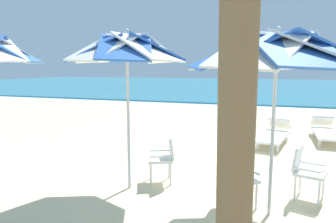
# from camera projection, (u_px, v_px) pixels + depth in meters

# --- Properties ---
(ground_plane) EXTENTS (80.00, 80.00, 0.00)m
(ground_plane) POSITION_uv_depth(u_px,v_px,m) (264.00, 159.00, 7.16)
(ground_plane) COLOR beige
(sea) EXTENTS (80.00, 36.00, 0.10)m
(sea) POSITION_uv_depth(u_px,v_px,m) (270.00, 86.00, 33.48)
(sea) COLOR teal
(sea) RESTS_ON ground
(surf_foam) EXTENTS (80.00, 0.70, 0.01)m
(surf_foam) POSITION_uv_depth(u_px,v_px,m) (269.00, 107.00, 16.30)
(surf_foam) COLOR white
(surf_foam) RESTS_ON ground
(beach_umbrella_0) EXTENTS (2.48, 2.48, 2.66)m
(beach_umbrella_0) POSITION_uv_depth(u_px,v_px,m) (277.00, 53.00, 4.18)
(beach_umbrella_0) COLOR silver
(beach_umbrella_0) RESTS_ON ground
(plastic_chair_0) EXTENTS (0.62, 0.63, 0.87)m
(plastic_chair_0) POSITION_uv_depth(u_px,v_px,m) (238.00, 173.00, 4.77)
(plastic_chair_0) COLOR white
(plastic_chair_0) RESTS_ON ground
(plastic_chair_1) EXTENTS (0.57, 0.55, 0.87)m
(plastic_chair_1) POSITION_uv_depth(u_px,v_px,m) (306.00, 169.00, 4.97)
(plastic_chair_1) COLOR white
(plastic_chair_1) RESTS_ON ground
(beach_umbrella_1) EXTENTS (2.05, 2.05, 2.74)m
(beach_umbrella_1) POSITION_uv_depth(u_px,v_px,m) (127.00, 51.00, 5.15)
(beach_umbrella_1) COLOR silver
(beach_umbrella_1) RESTS_ON ground
(plastic_chair_2) EXTENTS (0.60, 0.58, 0.87)m
(plastic_chair_2) POSITION_uv_depth(u_px,v_px,m) (164.00, 156.00, 5.70)
(plastic_chair_2) COLOR white
(plastic_chair_2) RESTS_ON ground
(sun_lounger_0) EXTENTS (0.65, 2.15, 0.62)m
(sun_lounger_0) POSITION_uv_depth(u_px,v_px,m) (326.00, 131.00, 8.93)
(sun_lounger_0) COLOR white
(sun_lounger_0) RESTS_ON ground
(sun_lounger_1) EXTENTS (1.01, 2.22, 0.62)m
(sun_lounger_1) POSITION_uv_depth(u_px,v_px,m) (274.00, 134.00, 8.55)
(sun_lounger_1) COLOR white
(sun_lounger_1) RESTS_ON ground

